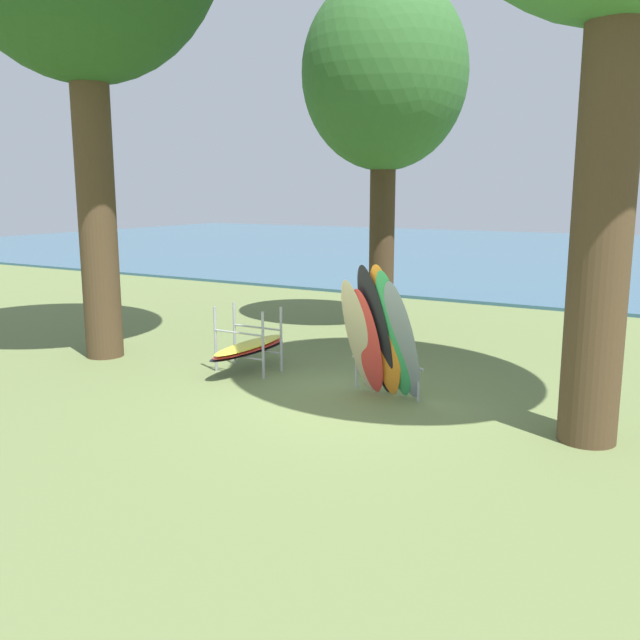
% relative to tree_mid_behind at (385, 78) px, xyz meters
% --- Properties ---
extents(ground_plane, '(80.00, 80.00, 0.00)m').
position_rel_tree_mid_behind_xyz_m(ground_plane, '(2.15, -5.78, -6.00)').
color(ground_plane, olive).
extents(lake_water, '(80.00, 36.00, 0.10)m').
position_rel_tree_mid_behind_xyz_m(lake_water, '(2.15, 22.87, -5.95)').
color(lake_water, '#38607A').
rests_on(lake_water, ground).
extents(tree_mid_behind, '(3.89, 3.89, 8.33)m').
position_rel_tree_mid_behind_xyz_m(tree_mid_behind, '(0.00, 0.00, 0.00)').
color(tree_mid_behind, '#42301E').
rests_on(tree_mid_behind, ground).
extents(leaning_board_pile, '(1.51, 0.93, 2.28)m').
position_rel_tree_mid_behind_xyz_m(leaning_board_pile, '(2.47, -5.31, -4.95)').
color(leaning_board_pile, '#C6B289').
rests_on(leaning_board_pile, ground).
extents(board_storage_rack, '(1.15, 2.13, 1.25)m').
position_rel_tree_mid_behind_xyz_m(board_storage_rack, '(-0.44, -4.96, -5.53)').
color(board_storage_rack, '#9EA0A5').
rests_on(board_storage_rack, ground).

